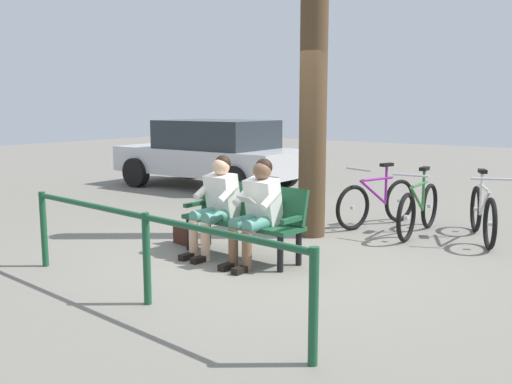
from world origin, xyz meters
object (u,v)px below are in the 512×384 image
(person_reading, at_px, (257,206))
(handbag, at_px, (184,235))
(litter_bin, at_px, (266,203))
(parked_car, at_px, (212,152))
(bench, at_px, (246,215))
(bicycle_purple, at_px, (419,209))
(person_companion, at_px, (217,200))
(bicycle_orange, at_px, (377,202))
(tree_trunk, at_px, (313,84))
(bicycle_silver, at_px, (483,214))

(person_reading, height_order, handbag, person_reading)
(litter_bin, relative_size, parked_car, 0.18)
(person_reading, relative_size, handbag, 4.00)
(bench, height_order, bicycle_purple, bicycle_purple)
(bicycle_purple, height_order, parked_car, parked_car)
(person_companion, xyz_separation_m, bicycle_orange, (-0.90, -2.65, -0.30))
(tree_trunk, height_order, bicycle_silver, tree_trunk)
(litter_bin, relative_size, bicycle_purple, 0.44)
(bicycle_orange, height_order, parked_car, parked_car)
(handbag, height_order, bicycle_orange, bicycle_orange)
(litter_bin, xyz_separation_m, parked_car, (3.29, -2.64, 0.40))
(person_companion, xyz_separation_m, bicycle_purple, (-1.60, -2.46, -0.30))
(tree_trunk, height_order, parked_car, tree_trunk)
(bicycle_orange, bearing_deg, parked_car, -90.57)
(tree_trunk, xyz_separation_m, parked_car, (4.09, -2.67, -1.30))
(litter_bin, bearing_deg, parked_car, -38.76)
(parked_car, bearing_deg, person_reading, 134.69)
(bicycle_orange, bearing_deg, person_reading, 12.71)
(person_companion, bearing_deg, person_reading, 179.95)
(tree_trunk, bearing_deg, litter_bin, -2.12)
(bench, xyz_separation_m, tree_trunk, (-0.10, -1.38, 1.56))
(bicycle_silver, height_order, bicycle_purple, same)
(person_reading, bearing_deg, person_companion, -0.05)
(handbag, xyz_separation_m, bicycle_orange, (-1.57, -2.52, 0.24))
(bench, height_order, tree_trunk, tree_trunk)
(bicycle_purple, bearing_deg, bicycle_orange, -107.92)
(person_reading, relative_size, bicycle_silver, 0.77)
(handbag, height_order, litter_bin, litter_bin)
(litter_bin, distance_m, bicycle_purple, 2.17)
(handbag, height_order, bicycle_purple, bicycle_purple)
(person_companion, xyz_separation_m, parked_car, (3.66, -4.20, 0.11))
(person_reading, bearing_deg, bicycle_silver, -119.11)
(litter_bin, bearing_deg, bicycle_silver, -158.46)
(bicycle_purple, bearing_deg, litter_bin, -67.75)
(handbag, bearing_deg, bicycle_orange, -121.87)
(handbag, distance_m, bicycle_silver, 3.98)
(bench, bearing_deg, litter_bin, -59.57)
(person_reading, bearing_deg, bicycle_purple, -106.84)
(parked_car, bearing_deg, person_companion, 130.42)
(person_companion, xyz_separation_m, bicycle_silver, (-2.41, -2.65, -0.30))
(bicycle_orange, xyz_separation_m, parked_car, (4.56, -1.54, 0.41))
(bicycle_purple, bearing_deg, bicycle_silver, 100.81)
(bicycle_silver, distance_m, bicycle_purple, 0.83)
(parked_car, bearing_deg, handbag, 125.64)
(bench, bearing_deg, handbag, 4.62)
(bicycle_purple, xyz_separation_m, bicycle_orange, (0.70, -0.20, 0.00))
(handbag, relative_size, bicycle_orange, 0.19)
(bicycle_purple, height_order, bicycle_orange, same)
(person_companion, distance_m, litter_bin, 1.62)
(tree_trunk, bearing_deg, bicycle_purple, -141.49)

